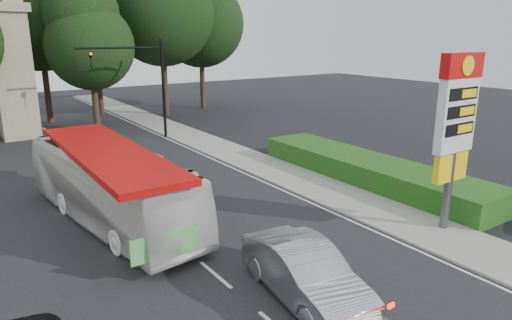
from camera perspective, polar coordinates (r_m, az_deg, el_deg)
road_surface at (r=21.89m, az=-15.48°, el=-5.09°), size 14.00×80.00×0.02m
sidewalk_right at (r=25.66m, az=2.68°, el=-1.39°), size 3.00×80.00×0.12m
hedge at (r=24.65m, az=13.93°, el=-1.23°), size 3.00×14.00×1.20m
gas_station_pylon at (r=18.49m, az=23.74°, el=4.71°), size 2.10×0.45×6.85m
traffic_signal_mast at (r=33.91m, az=-13.68°, el=10.25°), size 6.10×0.35×7.20m
monument at (r=37.91m, az=-28.16°, el=10.05°), size 3.00×3.00×10.05m
tree_east_near at (r=46.31m, az=-19.77°, el=17.28°), size 8.12×8.12×15.95m
tree_far_east at (r=48.17m, az=-7.01°, el=18.72°), size 8.68×8.68×17.05m
tree_monument_right at (r=38.37m, az=-20.22°, el=15.30°), size 6.72×6.72×13.20m
transit_bus at (r=19.41m, az=-17.81°, el=-3.12°), size 4.03×11.35×3.09m
sedan_silver at (r=13.61m, az=6.14°, el=-13.84°), size 2.45×5.26×1.67m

